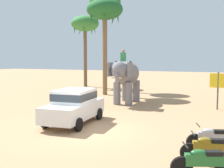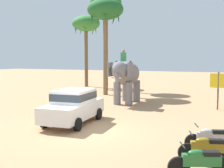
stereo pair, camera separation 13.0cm
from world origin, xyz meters
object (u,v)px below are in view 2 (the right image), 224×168
palm_tree_left_of_road (106,6)px  palm_tree_behind_elephant (105,12)px  car_sedan_foreground (74,105)px  elephant_with_mahout (126,76)px  motorcycle_mid_row (211,138)px  signboard_yellow (218,83)px  palm_tree_far_back (86,26)px  motorcycle_second_in_row (207,148)px  motorcycle_nearest_camera (201,162)px

palm_tree_left_of_road → palm_tree_behind_elephant: bearing=-65.3°
car_sedan_foreground → elephant_with_mahout: bearing=88.9°
motorcycle_mid_row → signboard_yellow: signboard_yellow is taller
palm_tree_behind_elephant → palm_tree_far_back: 7.85m
palm_tree_left_of_road → signboard_yellow: size_ratio=4.11×
motorcycle_mid_row → motorcycle_second_in_row: bearing=-90.3°
palm_tree_behind_elephant → palm_tree_far_back: (-5.24, 5.84, -0.26)m
car_sedan_foreground → motorcycle_mid_row: 6.85m
palm_tree_left_of_road → car_sedan_foreground: bearing=-70.8°
elephant_with_mahout → palm_tree_left_of_road: size_ratio=0.40×
elephant_with_mahout → motorcycle_mid_row: elephant_with_mahout is taller
palm_tree_behind_elephant → signboard_yellow: size_ratio=3.52×
palm_tree_far_back → palm_tree_left_of_road: bearing=-32.2°
car_sedan_foreground → motorcycle_mid_row: size_ratio=2.43×
motorcycle_mid_row → palm_tree_left_of_road: (-11.60, 16.00, 8.12)m
palm_tree_far_back → motorcycle_second_in_row: bearing=-52.0°
signboard_yellow → motorcycle_mid_row: bearing=-88.1°
motorcycle_mid_row → signboard_yellow: 8.68m
car_sedan_foreground → palm_tree_behind_elephant: bearing=107.3°
elephant_with_mahout → signboard_yellow: 6.21m
motorcycle_second_in_row → palm_tree_left_of_road: palm_tree_left_of_road is taller
motorcycle_second_in_row → motorcycle_mid_row: 1.19m
car_sedan_foreground → elephant_with_mahout: (0.14, 6.87, 1.06)m
palm_tree_left_of_road → signboard_yellow: 15.19m
car_sedan_foreground → motorcycle_mid_row: car_sedan_foreground is taller
elephant_with_mahout → car_sedan_foreground: bearing=-91.1°
elephant_with_mahout → motorcycle_nearest_camera: 12.84m
motorcycle_nearest_camera → palm_tree_far_back: palm_tree_far_back is taller
motorcycle_nearest_camera → motorcycle_mid_row: bearing=88.8°
signboard_yellow → motorcycle_second_in_row: bearing=-88.4°
motorcycle_second_in_row → palm_tree_behind_elephant: palm_tree_behind_elephant is taller
motorcycle_nearest_camera → signboard_yellow: signboard_yellow is taller
motorcycle_mid_row → palm_tree_behind_elephant: (-9.96, 12.43, 6.82)m
motorcycle_second_in_row → palm_tree_behind_elephant: bearing=126.2°
palm_tree_behind_elephant → palm_tree_left_of_road: (-1.64, 3.57, 1.30)m
motorcycle_nearest_camera → palm_tree_left_of_road: palm_tree_left_of_road is taller
elephant_with_mahout → palm_tree_left_of_road: palm_tree_left_of_road is taller
motorcycle_mid_row → palm_tree_left_of_road: bearing=125.9°
motorcycle_nearest_camera → palm_tree_far_back: (-15.15, 20.71, 6.56)m
elephant_with_mahout → palm_tree_far_back: (-8.72, 9.70, 5.03)m
elephant_with_mahout → motorcycle_nearest_camera: (6.43, -11.01, -1.53)m
palm_tree_left_of_road → signboard_yellow: bearing=-33.2°
car_sedan_foreground → palm_tree_left_of_road: (-4.98, 14.30, 7.66)m
elephant_with_mahout → signboard_yellow: bearing=0.2°
car_sedan_foreground → palm_tree_behind_elephant: palm_tree_behind_elephant is taller
car_sedan_foreground → palm_tree_behind_elephant: 12.91m
palm_tree_behind_elephant → motorcycle_mid_row: bearing=-51.3°
motorcycle_mid_row → palm_tree_far_back: bearing=129.8°
motorcycle_second_in_row → signboard_yellow: size_ratio=0.73×
palm_tree_behind_elephant → palm_tree_far_back: bearing=131.9°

